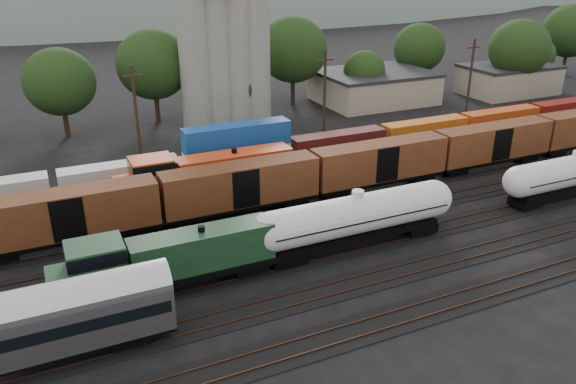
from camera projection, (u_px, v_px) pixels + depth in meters
name	position (u px, v px, depth m)	size (l,w,h in m)	color
ground	(321.00, 225.00, 51.84)	(600.00, 600.00, 0.00)	black
tracks	(321.00, 225.00, 51.82)	(180.00, 33.20, 0.20)	black
green_locomotive	(161.00, 261.00, 40.55)	(17.87, 3.15, 4.73)	black
tank_car_a	(357.00, 217.00, 46.78)	(18.98, 3.40, 4.98)	silver
tank_car_b	(574.00, 172.00, 56.65)	(17.96, 3.22, 4.71)	silver
orange_locomotive	(203.00, 175.00, 55.99)	(19.88, 3.31, 4.97)	black
boxcar_string	(380.00, 162.00, 58.45)	(169.00, 2.90, 4.20)	black
container_wall	(296.00, 146.00, 65.17)	(173.01, 2.60, 5.80)	black
grain_silo	(224.00, 45.00, 78.77)	(13.40, 5.00, 29.00)	gray
industrial_sheds	(249.00, 105.00, 82.84)	(119.38, 17.26, 5.10)	#9E937F
tree_band	(236.00, 66.00, 83.29)	(166.95, 21.58, 14.15)	black
utility_poles	(237.00, 105.00, 67.79)	(122.20, 0.36, 12.00)	black
distant_hills	(124.00, 46.00, 286.34)	(860.00, 286.00, 130.00)	#59665B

